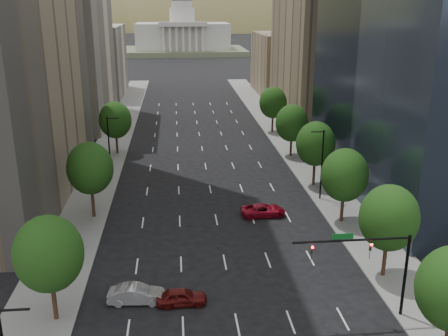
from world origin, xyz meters
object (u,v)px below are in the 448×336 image
object	(u,v)px
car_maroon	(181,297)
traffic_signal	(376,259)
car_silver	(137,294)
car_red_far	(263,210)
capitol	(183,36)

from	to	relation	value
car_maroon	traffic_signal	bearing A→B (deg)	-103.26
car_silver	car_red_far	distance (m)	21.40
car_maroon	car_red_far	xyz separation A→B (m)	(9.73, 17.36, 0.00)
traffic_signal	car_red_far	size ratio (longest dim) A/B	1.77
capitol	car_red_far	bearing A→B (deg)	-88.42
car_silver	car_red_far	xyz separation A→B (m)	(13.39, 16.70, -0.05)
car_maroon	car_silver	size ratio (longest dim) A/B	0.89
traffic_signal	car_maroon	size ratio (longest dim) A/B	2.19
car_maroon	car_silver	world-z (taller)	car_silver
capitol	car_silver	size ratio (longest dim) A/B	12.86
car_silver	car_red_far	size ratio (longest dim) A/B	0.91
capitol	car_maroon	size ratio (longest dim) A/B	14.38
car_maroon	capitol	bearing A→B (deg)	-2.11
capitol	car_red_far	distance (m)	199.37
capitol	car_red_far	xyz separation A→B (m)	(5.50, -199.14, -7.86)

